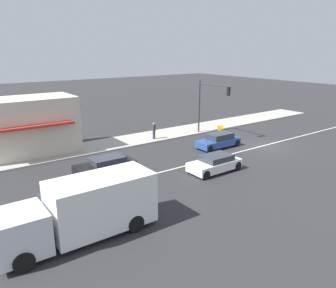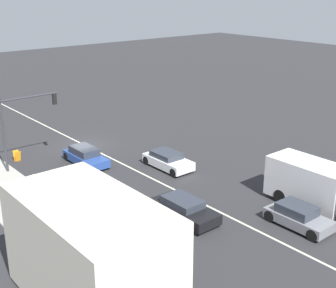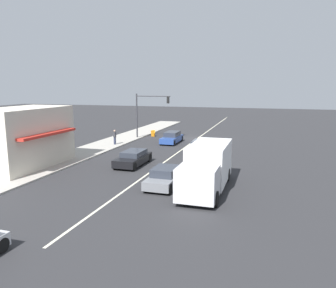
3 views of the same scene
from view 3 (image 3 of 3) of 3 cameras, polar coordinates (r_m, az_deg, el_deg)
ground_plane at (r=25.13m, az=-3.75°, el=-5.38°), size 160.00×160.00×0.00m
sidewalk_right at (r=29.10m, az=-20.94°, el=-3.77°), size 4.00×73.00×0.12m
lane_marking_center at (r=42.06m, az=5.06°, el=0.91°), size 0.16×60.00×0.01m
building_corner_store at (r=29.38m, az=-23.85°, el=1.09°), size 4.98×8.11×4.83m
traffic_signal_main at (r=41.75m, az=-3.65°, el=6.24°), size 4.59×0.34×5.60m
pedestrian at (r=37.64m, az=-9.26°, el=1.25°), size 0.34×0.34×1.66m
warning_aframe_sign at (r=43.80m, az=-2.63°, el=1.86°), size 0.45×0.53×0.84m
delivery_truck at (r=21.63m, az=6.82°, el=-3.97°), size 2.44×7.50×2.87m
suv_grey at (r=22.11m, az=-0.62°, el=-5.84°), size 1.80×3.82×1.30m
coupe_blue at (r=38.77m, az=0.67°, el=1.11°), size 1.74×4.32×1.33m
van_white at (r=33.24m, az=5.63°, el=-0.50°), size 1.88×4.11×1.25m
suv_black at (r=28.10m, az=-6.08°, el=-2.46°), size 1.87×4.41×1.24m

